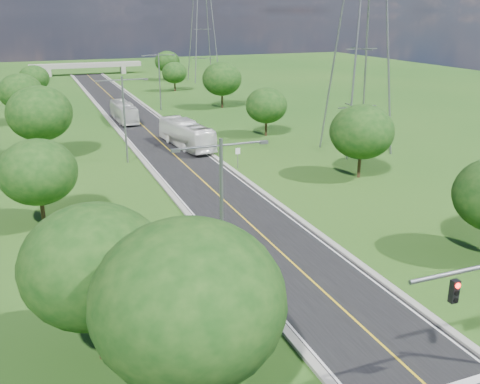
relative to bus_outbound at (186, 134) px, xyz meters
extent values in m
plane|color=#1C4A14|center=(-2.52, 10.55, -1.77)|extent=(260.00, 260.00, 0.00)
cube|color=black|center=(-2.52, 16.55, -1.74)|extent=(8.00, 150.00, 0.06)
cube|color=gray|center=(-6.77, 16.55, -1.66)|extent=(0.50, 150.00, 0.22)
cube|color=gray|center=(1.73, 16.55, -1.66)|extent=(0.50, 150.00, 0.22)
cube|color=black|center=(-2.72, -50.45, 3.93)|extent=(0.35, 0.28, 1.05)
cylinder|color=#FF140C|center=(-2.72, -50.61, 4.28)|extent=(0.24, 0.06, 0.24)
cylinder|color=slate|center=(2.68, -11.45, -0.57)|extent=(0.08, 0.08, 2.40)
cube|color=white|center=(2.68, -11.48, 0.23)|extent=(0.55, 0.04, 0.70)
cube|color=gray|center=(-12.52, 90.55, -0.77)|extent=(1.20, 3.00, 2.00)
cube|color=gray|center=(7.48, 90.55, -0.77)|extent=(1.20, 3.00, 2.00)
cube|color=gray|center=(-2.52, 90.55, 0.83)|extent=(30.00, 3.00, 1.20)
cylinder|color=slate|center=(-8.52, -37.45, 3.23)|extent=(0.22, 0.22, 10.00)
cylinder|color=slate|center=(-9.92, -37.45, 7.83)|extent=(2.80, 0.12, 0.12)
cylinder|color=slate|center=(-7.12, -37.45, 7.83)|extent=(2.80, 0.12, 0.12)
cube|color=slate|center=(-11.22, -37.45, 7.78)|extent=(0.50, 0.25, 0.18)
cube|color=slate|center=(-5.82, -37.45, 7.78)|extent=(0.50, 0.25, 0.18)
cylinder|color=slate|center=(-8.52, -4.45, 3.23)|extent=(0.22, 0.22, 10.00)
cylinder|color=slate|center=(-9.92, -4.45, 7.83)|extent=(2.80, 0.12, 0.12)
cylinder|color=slate|center=(-7.12, -4.45, 7.83)|extent=(2.80, 0.12, 0.12)
cube|color=slate|center=(-11.22, -4.45, 7.78)|extent=(0.50, 0.25, 0.18)
cube|color=slate|center=(-5.82, -4.45, 7.78)|extent=(0.50, 0.25, 0.18)
cylinder|color=slate|center=(3.48, 28.55, 3.23)|extent=(0.22, 0.22, 10.00)
cylinder|color=slate|center=(2.08, 28.55, 7.83)|extent=(2.80, 0.12, 0.12)
cylinder|color=slate|center=(4.88, 28.55, 7.83)|extent=(2.80, 0.12, 0.12)
cube|color=slate|center=(0.78, 28.55, 7.78)|extent=(0.50, 0.25, 0.18)
cube|color=slate|center=(6.18, 28.55, 7.78)|extent=(0.50, 0.25, 0.18)
cylinder|color=black|center=(-16.52, -41.45, -0.24)|extent=(0.36, 0.36, 3.06)
ellipsoid|color=#0F360E|center=(-16.52, -41.45, 3.50)|extent=(7.14, 7.14, 6.07)
cylinder|color=black|center=(-18.52, -21.45, -0.42)|extent=(0.36, 0.36, 2.70)
ellipsoid|color=#0F360E|center=(-18.52, -21.45, 2.88)|extent=(6.30, 6.30, 5.36)
cylinder|color=black|center=(-17.52, 0.55, -0.15)|extent=(0.36, 0.36, 3.24)
ellipsoid|color=#0F360E|center=(-17.52, 0.55, 3.81)|extent=(7.56, 7.56, 6.43)
cylinder|color=black|center=(-19.52, 24.55, -0.33)|extent=(0.36, 0.36, 2.88)
ellipsoid|color=#0F360E|center=(-19.52, 24.55, 3.19)|extent=(6.72, 6.72, 5.71)
cylinder|color=black|center=(-17.02, 48.55, -0.51)|extent=(0.36, 0.36, 2.52)
ellipsoid|color=#0F360E|center=(-17.02, 48.55, 2.57)|extent=(5.88, 5.88, 5.00)
ellipsoid|color=#0F360E|center=(-13.52, -47.45, 4.12)|extent=(7.98, 7.98, 6.78)
cylinder|color=black|center=(13.48, -19.45, -0.33)|extent=(0.36, 0.36, 2.88)
ellipsoid|color=#0F360E|center=(13.48, -19.45, 3.19)|extent=(6.72, 6.72, 5.71)
cylinder|color=black|center=(12.48, 2.55, -0.51)|extent=(0.36, 0.36, 2.52)
ellipsoid|color=#0F360E|center=(12.48, 2.55, 2.57)|extent=(5.88, 5.88, 5.00)
cylinder|color=black|center=(14.48, 26.55, -0.24)|extent=(0.36, 0.36, 3.06)
ellipsoid|color=#0F360E|center=(14.48, 26.55, 3.50)|extent=(7.14, 7.14, 6.07)
cylinder|color=black|center=(11.98, 50.55, -0.60)|extent=(0.36, 0.36, 2.34)
ellipsoid|color=#0F360E|center=(11.98, 50.55, 2.26)|extent=(5.46, 5.46, 4.64)
cylinder|color=black|center=(15.48, 70.55, -0.42)|extent=(0.36, 0.36, 2.70)
ellipsoid|color=#0F360E|center=(15.48, 70.55, 2.88)|extent=(6.30, 6.30, 5.36)
imported|color=white|center=(0.00, 0.00, 0.00)|extent=(4.46, 12.53, 3.42)
imported|color=silver|center=(-4.52, 20.28, -0.18)|extent=(2.75, 11.02, 3.06)
camera|label=1|loc=(-18.53, -65.74, 15.20)|focal=40.00mm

